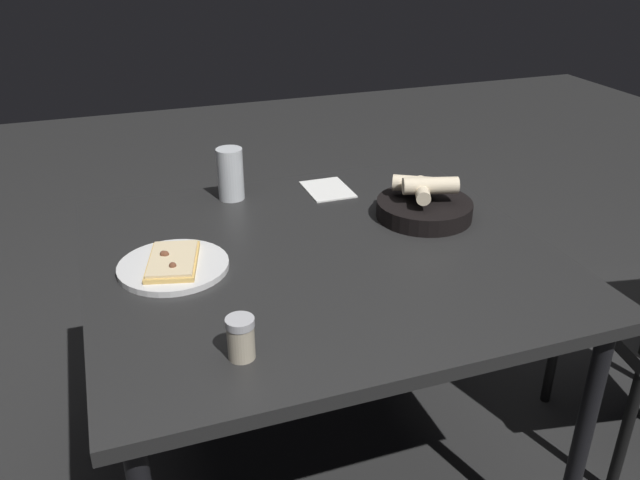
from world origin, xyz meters
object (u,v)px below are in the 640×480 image
(dining_table, at_px, (320,274))
(beer_glass, at_px, (231,176))
(bread_basket, at_px, (424,205))
(pizza_plate, at_px, (173,265))
(pepper_shaker, at_px, (241,340))

(dining_table, relative_size, beer_glass, 7.41)
(beer_glass, bearing_deg, bread_basket, -123.25)
(pizza_plate, bearing_deg, dining_table, -95.38)
(dining_table, height_order, pizza_plate, pizza_plate)
(pizza_plate, xyz_separation_m, pepper_shaker, (-0.36, -0.07, 0.02))
(pepper_shaker, bearing_deg, pizza_plate, 10.55)
(dining_table, distance_m, pizza_plate, 0.34)
(dining_table, xyz_separation_m, pepper_shaker, (-0.33, 0.27, 0.09))
(pizza_plate, relative_size, pepper_shaker, 3.04)
(bread_basket, xyz_separation_m, beer_glass, (0.29, 0.44, 0.03))
(bread_basket, xyz_separation_m, pepper_shaker, (-0.43, 0.58, 0.00))
(dining_table, height_order, beer_glass, beer_glass)
(dining_table, bearing_deg, beer_glass, 17.56)
(bread_basket, height_order, pepper_shaker, bread_basket)
(dining_table, relative_size, bread_basket, 4.30)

